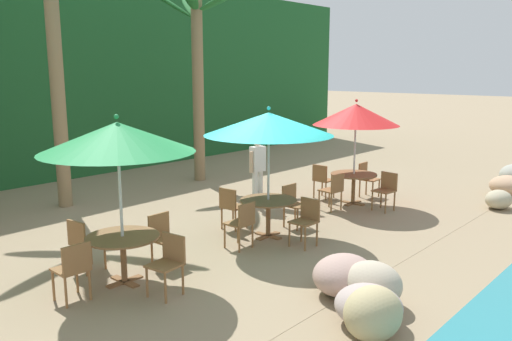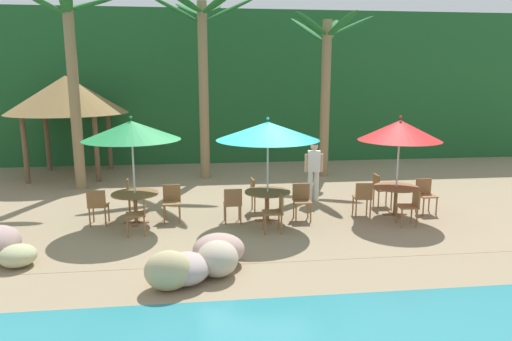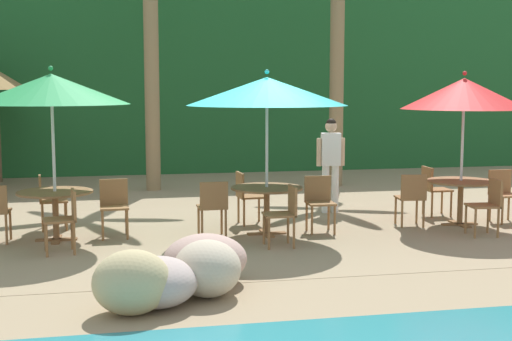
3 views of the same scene
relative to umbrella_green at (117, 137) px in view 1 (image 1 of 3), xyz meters
The scene contains 25 objects.
ground_plane 3.54m from the umbrella_green, ahead, with size 120.00×120.00×0.00m, color #937F60.
terrace_deck 3.54m from the umbrella_green, ahead, with size 18.00×5.20×0.01m.
foliage_backdrop 9.28m from the umbrella_green, 72.74° to the left, with size 28.00×2.40×6.00m.
rock_seawall 3.47m from the umbrella_green, 75.11° to the right, with size 17.75×3.29×0.82m.
umbrella_green is the anchor object (origin of this frame).
dining_table_green 1.61m from the umbrella_green, behind, with size 1.10×1.10×0.74m.
chair_green_seaward 1.91m from the umbrella_green, ahead, with size 0.43×0.44×0.87m.
chair_green_inland 1.91m from the umbrella_green, 102.25° to the left, with size 0.47×0.46×0.87m.
chair_green_left 1.91m from the umbrella_green, behind, with size 0.43×0.44×0.87m.
chair_green_right 1.91m from the umbrella_green, 76.44° to the right, with size 0.48×0.47×0.87m.
umbrella_teal 3.15m from the umbrella_green, ahead, with size 2.44×2.44×2.52m.
dining_table_teal 3.53m from the umbrella_green, ahead, with size 1.10×1.10×0.74m.
chair_teal_seaward 4.35m from the umbrella_green, ahead, with size 0.44×0.44×0.87m.
chair_teal_inland 3.50m from the umbrella_green, 12.16° to the left, with size 0.46×0.45×0.87m.
chair_teal_left 2.88m from the umbrella_green, ahead, with size 0.43×0.44×0.87m.
chair_teal_right 3.79m from the umbrella_green, 18.05° to the right, with size 0.43×0.43×0.87m.
umbrella_red 6.41m from the umbrella_green, ahead, with size 2.02×2.02×2.51m.
dining_table_red 6.61m from the umbrella_green, ahead, with size 1.10×1.10×0.74m.
chair_red_seaward 7.46m from the umbrella_green, ahead, with size 0.44×0.45×0.87m.
chair_red_inland 6.60m from the umbrella_green, ahead, with size 0.43×0.42×0.87m.
chair_red_left 5.82m from the umbrella_green, ahead, with size 0.47×0.47×0.87m.
chair_red_right 6.71m from the umbrella_green, ahead, with size 0.47×0.46×0.87m.
palm_tree_second 5.55m from the umbrella_green, 70.97° to the left, with size 3.73×3.56×6.08m.
palm_tree_third 7.65m from the umbrella_green, 38.90° to the left, with size 2.96×2.98×5.49m.
waiter_in_white 5.04m from the umbrella_green, 17.02° to the left, with size 0.52×0.25×1.70m.
Camera 1 is at (-6.97, -6.27, 3.19)m, focal length 36.48 mm.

